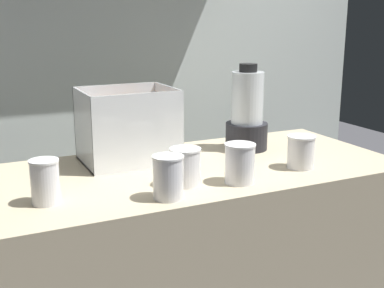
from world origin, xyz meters
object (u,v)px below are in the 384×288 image
object	(u,v)px
juice_cup_carrot_far_left	(45,184)
juice_cup_orange_middle	(185,169)
carrot_display_bin	(128,138)
blender_pitcher	(247,115)
juice_cup_pomegranate_right	(240,166)
juice_cup_beet_far_right	(301,153)
juice_cup_mango_left	(168,180)

from	to	relation	value
juice_cup_carrot_far_left	juice_cup_orange_middle	distance (m)	0.40
carrot_display_bin	blender_pitcher	distance (m)	0.46
juice_cup_orange_middle	blender_pitcher	bearing A→B (deg)	36.43
juice_cup_orange_middle	carrot_display_bin	bearing A→B (deg)	102.40
juice_cup_carrot_far_left	juice_cup_pomegranate_right	bearing A→B (deg)	-7.51
juice_cup_pomegranate_right	juice_cup_beet_far_right	bearing A→B (deg)	9.84
carrot_display_bin	juice_cup_pomegranate_right	distance (m)	0.43
blender_pitcher	juice_cup_orange_middle	size ratio (longest dim) A/B	2.84
carrot_display_bin	juice_cup_carrot_far_left	world-z (taller)	carrot_display_bin
carrot_display_bin	blender_pitcher	xyz separation A→B (m)	(0.46, -0.03, 0.05)
juice_cup_mango_left	juice_cup_pomegranate_right	world-z (taller)	juice_cup_mango_left
juice_cup_carrot_far_left	juice_cup_mango_left	size ratio (longest dim) A/B	1.00
carrot_display_bin	juice_cup_mango_left	bearing A→B (deg)	-92.88
juice_cup_mango_left	carrot_display_bin	bearing A→B (deg)	87.12
juice_cup_pomegranate_right	juice_cup_carrot_far_left	bearing A→B (deg)	172.49
juice_cup_pomegranate_right	juice_cup_beet_far_right	size ratio (longest dim) A/B	1.11
juice_cup_mango_left	juice_cup_beet_far_right	bearing A→B (deg)	8.72
juice_cup_mango_left	juice_cup_orange_middle	xyz separation A→B (m)	(0.09, 0.08, -0.00)
blender_pitcher	juice_cup_orange_middle	distance (m)	0.49
carrot_display_bin	juice_cup_carrot_far_left	xyz separation A→B (m)	(-0.33, -0.29, -0.03)
juice_cup_mango_left	juice_cup_orange_middle	bearing A→B (deg)	42.65
blender_pitcher	juice_cup_mango_left	size ratio (longest dim) A/B	2.63
juice_cup_mango_left	juice_cup_orange_middle	distance (m)	0.12
juice_cup_beet_far_right	juice_cup_orange_middle	bearing A→B (deg)	179.33
blender_pitcher	juice_cup_beet_far_right	size ratio (longest dim) A/B	2.95
juice_cup_mango_left	juice_cup_carrot_far_left	bearing A→B (deg)	161.19
blender_pitcher	juice_cup_mango_left	xyz separation A→B (m)	(-0.48, -0.37, -0.08)
juice_cup_carrot_far_left	juice_cup_pomegranate_right	distance (m)	0.57
carrot_display_bin	juice_cup_orange_middle	distance (m)	0.33
juice_cup_beet_far_right	blender_pitcher	bearing A→B (deg)	96.54
juice_cup_orange_middle	juice_cup_mango_left	bearing A→B (deg)	-137.35
juice_cup_carrot_far_left	juice_cup_beet_far_right	xyz separation A→B (m)	(0.82, -0.03, -0.00)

